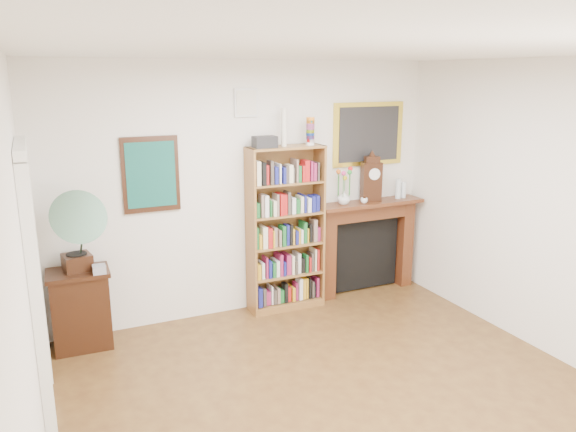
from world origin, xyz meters
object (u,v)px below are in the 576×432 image
at_px(mantel_clock, 371,180).
at_px(teacup, 364,200).
at_px(side_cabinet, 81,309).
at_px(cd_stack, 99,269).
at_px(bookshelf, 286,220).
at_px(gramophone, 75,227).
at_px(flower_vase, 344,198).
at_px(fireplace, 366,238).
at_px(bottle_left, 398,189).
at_px(bottle_right, 404,190).

distance_m(mantel_clock, teacup, 0.27).
xyz_separation_m(side_cabinet, teacup, (3.25, 0.03, 0.79)).
bearing_deg(cd_stack, bookshelf, 5.90).
height_order(side_cabinet, mantel_clock, mantel_clock).
xyz_separation_m(gramophone, flower_vase, (2.99, 0.18, -0.03)).
bearing_deg(cd_stack, side_cabinet, 140.59).
distance_m(gramophone, cd_stack, 0.47).
xyz_separation_m(gramophone, cd_stack, (0.18, -0.05, -0.43)).
xyz_separation_m(fireplace, flower_vase, (-0.37, -0.06, 0.56)).
relative_size(bookshelf, fireplace, 1.58).
relative_size(teacup, bottle_left, 0.35).
height_order(fireplace, cd_stack, fireplace).
bearing_deg(flower_vase, cd_stack, -175.31).
height_order(fireplace, gramophone, gramophone).
relative_size(side_cabinet, flower_vase, 4.98).
distance_m(gramophone, bottle_right, 3.85).
height_order(bookshelf, mantel_clock, bookshelf).
relative_size(cd_stack, bottle_right, 0.60).
height_order(cd_stack, flower_vase, flower_vase).
bearing_deg(side_cabinet, fireplace, 4.37).
xyz_separation_m(flower_vase, bottle_left, (0.77, 0.00, 0.04)).
bearing_deg(bookshelf, cd_stack, -173.53).
relative_size(gramophone, bottle_right, 4.17).
relative_size(cd_stack, teacup, 1.44).
bearing_deg(bottle_right, mantel_clock, 179.27).
xyz_separation_m(teacup, bottle_left, (0.52, 0.05, 0.09)).
bearing_deg(bottle_right, gramophone, -177.25).
relative_size(mantel_clock, bottle_left, 2.27).
bearing_deg(bottle_right, side_cabinet, -178.84).
height_order(side_cabinet, gramophone, gramophone).
bearing_deg(teacup, side_cabinet, -179.53).
distance_m(bookshelf, side_cabinet, 2.34).
bearing_deg(mantel_clock, gramophone, -165.04).
xyz_separation_m(fireplace, cd_stack, (-3.18, -0.29, 0.16)).
xyz_separation_m(mantel_clock, teacup, (-0.13, -0.06, -0.23)).
bearing_deg(mantel_clock, bottle_right, 10.98).
bearing_deg(bookshelf, mantel_clock, 1.96).
bearing_deg(bookshelf, fireplace, 4.36).
relative_size(bookshelf, bottle_right, 10.84).
distance_m(gramophone, flower_vase, 3.00).
height_order(gramophone, mantel_clock, mantel_clock).
relative_size(mantel_clock, bottle_right, 2.72).
distance_m(cd_stack, mantel_clock, 3.25).
relative_size(gramophone, teacup, 10.03).
xyz_separation_m(fireplace, teacup, (-0.11, -0.10, 0.51)).
bearing_deg(fireplace, flower_vase, -171.51).
xyz_separation_m(side_cabinet, flower_vase, (3.00, 0.08, 0.84)).
distance_m(fireplace, flower_vase, 0.67).
relative_size(mantel_clock, teacup, 6.56).
bearing_deg(gramophone, teacup, -6.84).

